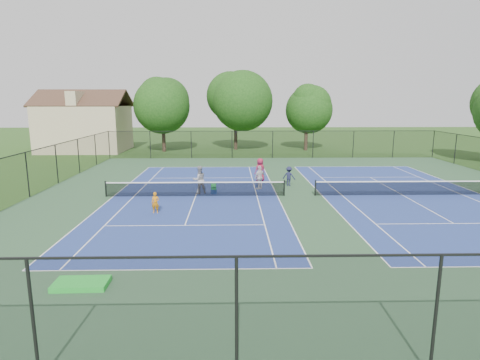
{
  "coord_description": "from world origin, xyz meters",
  "views": [
    {
      "loc": [
        -4.61,
        -26.17,
        6.32
      ],
      "look_at": [
        -4.04,
        -1.0,
        1.3
      ],
      "focal_mm": 30.0,
      "sensor_mm": 36.0,
      "label": 1
    }
  ],
  "objects_px": {
    "bystander_b": "(289,176)",
    "tree_back_c": "(307,107)",
    "bystander_c": "(260,170)",
    "child_player": "(155,203)",
    "ball_hopper": "(214,187)",
    "tree_back_b": "(236,98)",
    "ball_crate": "(214,192)",
    "bystander_a": "(260,177)",
    "instructor": "(199,180)",
    "clapboard_house": "(85,126)",
    "tree_back_a": "(162,103)"
  },
  "relations": [
    {
      "from": "bystander_c",
      "to": "tree_back_c",
      "type": "bearing_deg",
      "value": -138.53
    },
    {
      "from": "tree_back_b",
      "to": "child_player",
      "type": "xyz_separation_m",
      "value": [
        -4.92,
        -30.02,
        -5.99
      ]
    },
    {
      "from": "tree_back_c",
      "to": "instructor",
      "type": "bearing_deg",
      "value": -115.99
    },
    {
      "from": "clapboard_house",
      "to": "bystander_b",
      "type": "xyz_separation_m",
      "value": [
        22.73,
        -21.76,
        -2.36
      ]
    },
    {
      "from": "tree_back_a",
      "to": "tree_back_b",
      "type": "relative_size",
      "value": 0.91
    },
    {
      "from": "instructor",
      "to": "ball_hopper",
      "type": "relative_size",
      "value": 4.87
    },
    {
      "from": "bystander_c",
      "to": "clapboard_house",
      "type": "bearing_deg",
      "value": -72.54
    },
    {
      "from": "child_player",
      "to": "bystander_a",
      "type": "bearing_deg",
      "value": 43.2
    },
    {
      "from": "clapboard_house",
      "to": "tree_back_a",
      "type": "bearing_deg",
      "value": -5.71
    },
    {
      "from": "ball_crate",
      "to": "bystander_a",
      "type": "bearing_deg",
      "value": 23.07
    },
    {
      "from": "tree_back_c",
      "to": "clapboard_house",
      "type": "relative_size",
      "value": 0.78
    },
    {
      "from": "child_player",
      "to": "ball_hopper",
      "type": "distance_m",
      "value": 5.65
    },
    {
      "from": "bystander_c",
      "to": "ball_crate",
      "type": "relative_size",
      "value": 4.55
    },
    {
      "from": "child_player",
      "to": "bystander_a",
      "type": "distance_m",
      "value": 8.83
    },
    {
      "from": "child_player",
      "to": "ball_hopper",
      "type": "xyz_separation_m",
      "value": [
        3.11,
        4.71,
        -0.09
      ]
    },
    {
      "from": "instructor",
      "to": "child_player",
      "type": "bearing_deg",
      "value": 41.43
    },
    {
      "from": "clapboard_house",
      "to": "bystander_c",
      "type": "distance_m",
      "value": 28.87
    },
    {
      "from": "instructor",
      "to": "bystander_a",
      "type": "bearing_deg",
      "value": 172.13
    },
    {
      "from": "tree_back_b",
      "to": "bystander_a",
      "type": "xyz_separation_m",
      "value": [
        1.45,
        -23.91,
        -5.73
      ]
    },
    {
      "from": "bystander_a",
      "to": "child_player",
      "type": "bearing_deg",
      "value": 1.93
    },
    {
      "from": "bystander_b",
      "to": "tree_back_c",
      "type": "bearing_deg",
      "value": -80.14
    },
    {
      "from": "tree_back_b",
      "to": "tree_back_c",
      "type": "bearing_deg",
      "value": -6.34
    },
    {
      "from": "tree_back_c",
      "to": "ball_crate",
      "type": "relative_size",
      "value": 20.67
    },
    {
      "from": "clapboard_house",
      "to": "instructor",
      "type": "distance_m",
      "value": 29.2
    },
    {
      "from": "child_player",
      "to": "ball_hopper",
      "type": "height_order",
      "value": "child_player"
    },
    {
      "from": "tree_back_a",
      "to": "bystander_c",
      "type": "relative_size",
      "value": 4.96
    },
    {
      "from": "bystander_c",
      "to": "instructor",
      "type": "bearing_deg",
      "value": 14.49
    },
    {
      "from": "bystander_b",
      "to": "ball_hopper",
      "type": "bearing_deg",
      "value": 48.11
    },
    {
      "from": "tree_back_c",
      "to": "child_player",
      "type": "relative_size",
      "value": 6.91
    },
    {
      "from": "tree_back_a",
      "to": "bystander_b",
      "type": "xyz_separation_m",
      "value": [
        12.73,
        -20.76,
        -5.3
      ]
    },
    {
      "from": "tree_back_c",
      "to": "bystander_c",
      "type": "height_order",
      "value": "tree_back_c"
    },
    {
      "from": "bystander_a",
      "to": "tree_back_a",
      "type": "bearing_deg",
      "value": -106.34
    },
    {
      "from": "tree_back_c",
      "to": "instructor",
      "type": "distance_m",
      "value": 27.3
    },
    {
      "from": "tree_back_a",
      "to": "ball_crate",
      "type": "height_order",
      "value": "tree_back_a"
    },
    {
      "from": "tree_back_c",
      "to": "instructor",
      "type": "height_order",
      "value": "tree_back_c"
    },
    {
      "from": "instructor",
      "to": "bystander_a",
      "type": "height_order",
      "value": "instructor"
    },
    {
      "from": "tree_back_b",
      "to": "bystander_c",
      "type": "distance_m",
      "value": 21.85
    },
    {
      "from": "child_player",
      "to": "bystander_c",
      "type": "distance_m",
      "value": 11.16
    },
    {
      "from": "bystander_c",
      "to": "ball_hopper",
      "type": "bearing_deg",
      "value": 22.23
    },
    {
      "from": "instructor",
      "to": "tree_back_c",
      "type": "bearing_deg",
      "value": -140.72
    },
    {
      "from": "bystander_b",
      "to": "bystander_c",
      "type": "relative_size",
      "value": 0.79
    },
    {
      "from": "tree_back_b",
      "to": "tree_back_c",
      "type": "distance_m",
      "value": 9.12
    },
    {
      "from": "clapboard_house",
      "to": "child_player",
      "type": "distance_m",
      "value": 32.35
    },
    {
      "from": "tree_back_a",
      "to": "clapboard_house",
      "type": "xyz_separation_m",
      "value": [
        -10.0,
        1.0,
        -2.95
      ]
    },
    {
      "from": "ball_crate",
      "to": "tree_back_b",
      "type": "bearing_deg",
      "value": 85.9
    },
    {
      "from": "tree_back_c",
      "to": "instructor",
      "type": "relative_size",
      "value": 4.34
    },
    {
      "from": "bystander_b",
      "to": "bystander_c",
      "type": "distance_m",
      "value": 2.69
    },
    {
      "from": "bystander_b",
      "to": "ball_hopper",
      "type": "relative_size",
      "value": 3.7
    },
    {
      "from": "tree_back_c",
      "to": "ball_hopper",
      "type": "distance_m",
      "value": 27.06
    },
    {
      "from": "tree_back_a",
      "to": "tree_back_b",
      "type": "xyz_separation_m",
      "value": [
        9.0,
        2.0,
        0.56
      ]
    }
  ]
}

